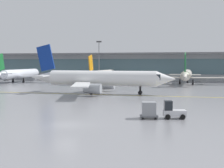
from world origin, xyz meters
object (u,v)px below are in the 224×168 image
Objects in this scene: taxiing_regional_jet at (101,79)px; apron_light_mast_1 at (99,59)px; gate_airplane_2 at (102,74)px; gate_airplane_3 at (187,75)px; cargo_dolly_lead at (149,109)px; baggage_tug at (173,111)px; gate_airplane_1 at (20,74)px.

apron_light_mast_1 reaches higher than taxiing_regional_jet.
gate_airplane_2 is 35.49m from taxiing_regional_jet.
gate_airplane_2 is 0.95× the size of gate_airplane_3.
baggage_tug is at bearing -0.00° from cargo_dolly_lead.
gate_airplane_1 is 1.98× the size of apron_light_mast_1.
apron_light_mast_1 is at bearing 69.50° from gate_airplane_3.
apron_light_mast_1 reaches higher than cargo_dolly_lead.
gate_airplane_2 is 0.83× the size of taxiing_regional_jet.
gate_airplane_1 is 77.24m from baggage_tug.
gate_airplane_3 is at bearing 78.71° from baggage_tug.
apron_light_mast_1 is (-30.12, 10.94, 4.81)m from gate_airplane_3.
baggage_tug is 1.19× the size of cargo_dolly_lead.
taxiing_regional_jet is 12.99× the size of cargo_dolly_lead.
cargo_dolly_lead is (14.29, -27.47, -2.04)m from taxiing_regional_jet.
gate_airplane_2 is 25.62m from gate_airplane_3.
baggage_tug is (1.23, -60.96, -1.80)m from gate_airplane_3.
gate_airplane_3 reaches higher than cargo_dolly_lead.
baggage_tug is (26.85, -60.97, -1.67)m from gate_airplane_2.
gate_airplane_2 is 12.82m from apron_light_mast_1.
baggage_tug is at bearing -66.45° from apron_light_mast_1.
gate_airplane_2 is at bearing 105.23° from taxiing_regional_jet.
gate_airplane_3 is at bearing 76.20° from cargo_dolly_lead.
cargo_dolly_lead is 0.18× the size of apron_light_mast_1.
gate_airplane_1 is 51.78m from gate_airplane_3.
taxiing_regional_jet is 47.47m from apron_light_mast_1.
baggage_tug is 2.76m from cargo_dolly_lead.
apron_light_mast_1 is at bearing -54.65° from gate_airplane_1.
gate_airplane_2 is at bearing 98.98° from cargo_dolly_lead.
gate_airplane_1 is 26.36m from gate_airplane_2.
cargo_dolly_lead is at bearing -63.45° from taxiing_regional_jet.
gate_airplane_2 is at bearing -80.51° from gate_airplane_1.
apron_light_mast_1 is (-4.50, 10.94, 4.95)m from gate_airplane_2.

